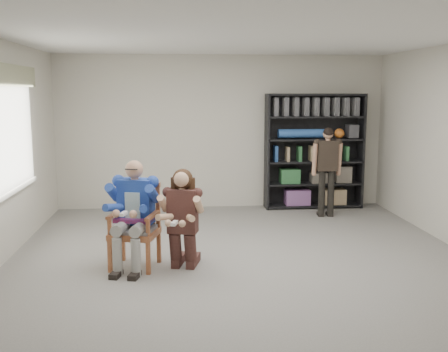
{
  "coord_description": "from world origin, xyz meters",
  "views": [
    {
      "loc": [
        -0.79,
        -6.11,
        2.14
      ],
      "look_at": [
        -0.2,
        0.6,
        1.05
      ],
      "focal_mm": 42.0,
      "sensor_mm": 36.0,
      "label": 1
    }
  ],
  "objects_px": {
    "seated_man": "(134,214)",
    "bookshelf": "(314,151)",
    "armchair": "(134,227)",
    "standing_man": "(327,172)",
    "kneeling_woman": "(182,220)"
  },
  "relations": [
    {
      "from": "standing_man",
      "to": "seated_man",
      "type": "bearing_deg",
      "value": -140.37
    },
    {
      "from": "seated_man",
      "to": "standing_man",
      "type": "xyz_separation_m",
      "value": [
        3.07,
        2.4,
        0.11
      ]
    },
    {
      "from": "kneeling_woman",
      "to": "seated_man",
      "type": "bearing_deg",
      "value": -177.65
    },
    {
      "from": "armchair",
      "to": "standing_man",
      "type": "relative_size",
      "value": 0.66
    },
    {
      "from": "seated_man",
      "to": "bookshelf",
      "type": "relative_size",
      "value": 0.64
    },
    {
      "from": "bookshelf",
      "to": "standing_man",
      "type": "xyz_separation_m",
      "value": [
        0.04,
        -0.74,
        -0.28
      ]
    },
    {
      "from": "armchair",
      "to": "bookshelf",
      "type": "xyz_separation_m",
      "value": [
        3.03,
        3.13,
        0.54
      ]
    },
    {
      "from": "armchair",
      "to": "seated_man",
      "type": "distance_m",
      "value": 0.15
    },
    {
      "from": "kneeling_woman",
      "to": "armchair",
      "type": "bearing_deg",
      "value": -177.65
    },
    {
      "from": "kneeling_woman",
      "to": "standing_man",
      "type": "relative_size",
      "value": 0.79
    },
    {
      "from": "armchair",
      "to": "seated_man",
      "type": "xyz_separation_m",
      "value": [
        0.0,
        0.0,
        0.15
      ]
    },
    {
      "from": "seated_man",
      "to": "bookshelf",
      "type": "distance_m",
      "value": 4.38
    },
    {
      "from": "seated_man",
      "to": "bookshelf",
      "type": "xyz_separation_m",
      "value": [
        3.03,
        3.13,
        0.38
      ]
    },
    {
      "from": "kneeling_woman",
      "to": "standing_man",
      "type": "xyz_separation_m",
      "value": [
        2.49,
        2.52,
        0.16
      ]
    },
    {
      "from": "seated_man",
      "to": "bookshelf",
      "type": "bearing_deg",
      "value": 59.94
    }
  ]
}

